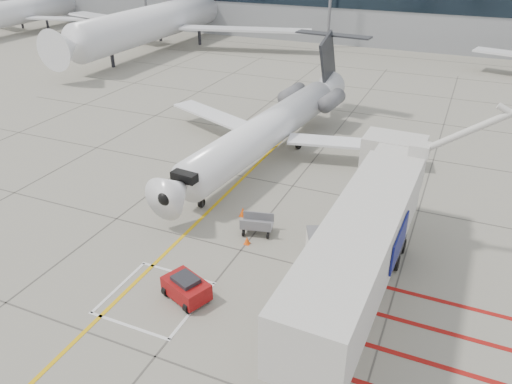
% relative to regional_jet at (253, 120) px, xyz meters
% --- Properties ---
extents(ground_plane, '(260.00, 260.00, 0.00)m').
position_rel_regional_jet_xyz_m(ground_plane, '(3.49, -13.55, -3.57)').
color(ground_plane, gray).
rests_on(ground_plane, ground).
extents(regional_jet, '(24.17, 29.22, 7.13)m').
position_rel_regional_jet_xyz_m(regional_jet, '(0.00, 0.00, 0.00)').
color(regional_jet, white).
rests_on(regional_jet, ground_plane).
extents(jet_bridge, '(8.94, 17.99, 7.10)m').
position_rel_regional_jet_xyz_m(jet_bridge, '(10.13, -12.69, -0.02)').
color(jet_bridge, silver).
rests_on(jet_bridge, ground_plane).
extents(pushback_tug, '(2.47, 2.03, 1.24)m').
position_rel_regional_jet_xyz_m(pushback_tug, '(2.85, -13.98, -2.95)').
color(pushback_tug, maroon).
rests_on(pushback_tug, ground_plane).
extents(baggage_cart, '(1.93, 1.45, 1.09)m').
position_rel_regional_jet_xyz_m(baggage_cart, '(3.60, -7.67, -3.02)').
color(baggage_cart, slate).
rests_on(baggage_cart, ground_plane).
extents(ground_power_unit, '(3.03, 2.47, 2.09)m').
position_rel_regional_jet_xyz_m(ground_power_unit, '(8.35, -9.20, -2.52)').
color(ground_power_unit, white).
rests_on(ground_power_unit, ground_plane).
extents(cone_nose, '(0.40, 0.40, 0.56)m').
position_rel_regional_jet_xyz_m(cone_nose, '(2.10, -6.29, -3.29)').
color(cone_nose, '#ED4F0C').
rests_on(cone_nose, ground_plane).
extents(cone_side, '(0.32, 0.32, 0.45)m').
position_rel_regional_jet_xyz_m(cone_side, '(3.54, -8.87, -3.34)').
color(cone_side, '#FB520D').
rests_on(cone_side, ground_plane).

